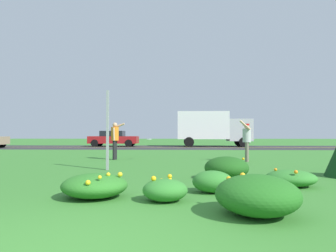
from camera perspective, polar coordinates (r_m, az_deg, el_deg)
name	(u,v)px	position (r m, az deg, el deg)	size (l,w,h in m)	color
ground_plane	(156,158)	(14.53, -2.22, -6.08)	(120.00, 120.00, 0.00)	#387A2D
highway_strip	(167,147)	(26.20, -0.26, -4.04)	(120.00, 8.20, 0.01)	#2D2D30
highway_center_stripe	(167,147)	(26.19, -0.26, -4.03)	(120.00, 0.16, 0.00)	yellow
daylily_clump_front_center	(257,195)	(4.58, 16.47, -12.34)	(1.19, 1.25, 0.59)	#23661E
daylily_clump_near_camera	(95,185)	(5.74, -13.65, -10.85)	(1.19, 1.16, 0.47)	#2D7526
daylily_clump_mid_right	(226,168)	(7.94, 10.97, -7.74)	(1.12, 1.20, 0.58)	#1E5619
daylily_clump_mid_left	(165,190)	(5.29, -0.56, -11.97)	(0.78, 0.73, 0.43)	#337F2D
daylily_clump_mid_center	(291,178)	(7.25, 22.16, -9.10)	(1.11, 0.93, 0.40)	#337F2D
daylily_clump_front_right	(213,182)	(6.11, 8.40, -10.32)	(0.80, 0.71, 0.43)	#337F2D
sign_post_near_path	(108,130)	(9.92, -11.33, -0.75)	(0.07, 0.10, 2.56)	#93969B
person_thrower_orange_shirt	(115,137)	(13.85, -9.97, -2.11)	(0.59, 0.51, 1.67)	orange
person_catcher_red_cap_gray_shirt	(247,138)	(13.08, 14.62, -2.27)	(0.51, 0.51, 1.74)	#B2B2B7
frisbee_white	(149,139)	(13.41, -3.64, -2.51)	(0.23, 0.23, 0.03)	white
car_red_center_left	(114,138)	(28.66, -10.24, -2.33)	(4.50, 2.00, 1.45)	maroon
box_truck_silver	(212,127)	(28.17, 8.37, -0.19)	(6.70, 2.46, 3.20)	#B7BABF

